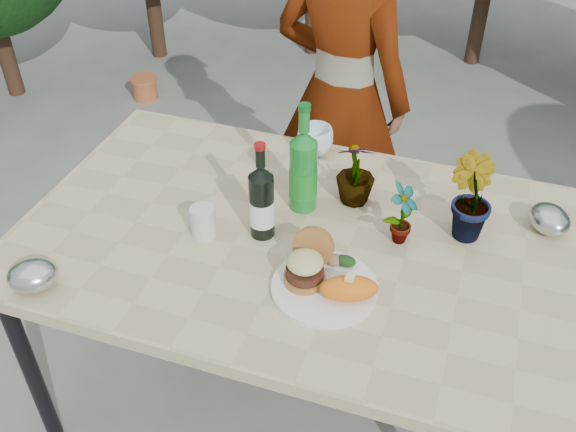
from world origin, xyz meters
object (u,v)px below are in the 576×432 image
(dinner_plate, at_px, (325,288))
(patio_table, at_px, (297,250))
(wine_bottle, at_px, (262,203))
(person, at_px, (341,96))

(dinner_plate, bearing_deg, patio_table, 126.19)
(patio_table, relative_size, wine_bottle, 5.27)
(person, bearing_deg, patio_table, 108.46)
(wine_bottle, bearing_deg, dinner_plate, -24.78)
(wine_bottle, bearing_deg, person, 99.56)
(wine_bottle, relative_size, person, 0.20)
(patio_table, bearing_deg, person, 96.22)
(dinner_plate, distance_m, person, 1.03)
(wine_bottle, height_order, person, person)
(dinner_plate, bearing_deg, wine_bottle, 145.20)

